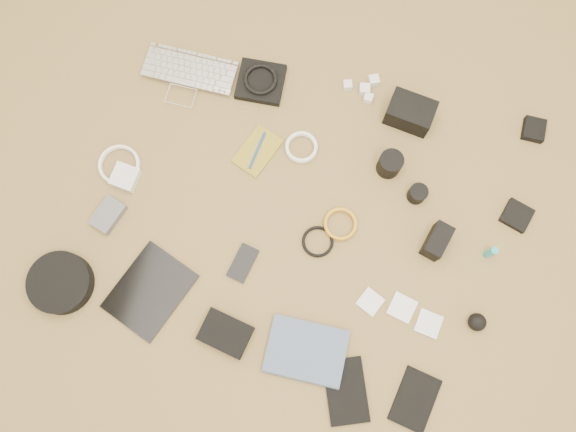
% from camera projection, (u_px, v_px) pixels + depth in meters
% --- Properties ---
extents(laptop, '(0.31, 0.22, 0.02)m').
position_uv_depth(laptop, '(186.00, 82.00, 1.87)').
color(laptop, silver).
rests_on(laptop, ground).
extents(headphone_pouch, '(0.16, 0.15, 0.03)m').
position_uv_depth(headphone_pouch, '(261.00, 82.00, 1.87)').
color(headphone_pouch, black).
rests_on(headphone_pouch, ground).
extents(headphones, '(0.14, 0.14, 0.01)m').
position_uv_depth(headphones, '(260.00, 79.00, 1.85)').
color(headphones, black).
rests_on(headphones, headphone_pouch).
extents(charger_a, '(0.04, 0.04, 0.03)m').
position_uv_depth(charger_a, '(348.00, 85.00, 1.87)').
color(charger_a, silver).
rests_on(charger_a, ground).
extents(charger_b, '(0.04, 0.04, 0.03)m').
position_uv_depth(charger_b, '(365.00, 90.00, 1.86)').
color(charger_b, silver).
rests_on(charger_b, ground).
extents(charger_c, '(0.04, 0.04, 0.03)m').
position_uv_depth(charger_c, '(374.00, 81.00, 1.87)').
color(charger_c, silver).
rests_on(charger_c, ground).
extents(charger_d, '(0.03, 0.03, 0.03)m').
position_uv_depth(charger_d, '(368.00, 98.00, 1.86)').
color(charger_d, silver).
rests_on(charger_d, ground).
extents(dslr_camera, '(0.16, 0.12, 0.08)m').
position_uv_depth(dslr_camera, '(410.00, 113.00, 1.82)').
color(dslr_camera, black).
rests_on(dslr_camera, ground).
extents(lens_pouch, '(0.07, 0.08, 0.03)m').
position_uv_depth(lens_pouch, '(534.00, 130.00, 1.83)').
color(lens_pouch, black).
rests_on(lens_pouch, ground).
extents(notebook_olive, '(0.15, 0.18, 0.01)m').
position_uv_depth(notebook_olive, '(257.00, 151.00, 1.82)').
color(notebook_olive, olive).
rests_on(notebook_olive, ground).
extents(pen_blue, '(0.02, 0.13, 0.01)m').
position_uv_depth(pen_blue, '(257.00, 150.00, 1.82)').
color(pen_blue, '#133A9D').
rests_on(pen_blue, notebook_olive).
extents(cable_white_a, '(0.13, 0.13, 0.01)m').
position_uv_depth(cable_white_a, '(301.00, 148.00, 1.83)').
color(cable_white_a, white).
rests_on(cable_white_a, ground).
extents(lens_a, '(0.09, 0.09, 0.08)m').
position_uv_depth(lens_a, '(390.00, 164.00, 1.78)').
color(lens_a, black).
rests_on(lens_a, ground).
extents(lens_b, '(0.08, 0.08, 0.05)m').
position_uv_depth(lens_b, '(417.00, 194.00, 1.77)').
color(lens_b, black).
rests_on(lens_b, ground).
extents(card_reader, '(0.10, 0.10, 0.02)m').
position_uv_depth(card_reader, '(517.00, 216.00, 1.77)').
color(card_reader, black).
rests_on(card_reader, ground).
extents(power_brick, '(0.09, 0.09, 0.03)m').
position_uv_depth(power_brick, '(125.00, 177.00, 1.79)').
color(power_brick, silver).
rests_on(power_brick, ground).
extents(cable_white_b, '(0.16, 0.16, 0.01)m').
position_uv_depth(cable_white_b, '(120.00, 165.00, 1.81)').
color(cable_white_b, white).
rests_on(cable_white_b, ground).
extents(cable_black, '(0.12, 0.12, 0.01)m').
position_uv_depth(cable_black, '(318.00, 242.00, 1.76)').
color(cable_black, black).
rests_on(cable_black, ground).
extents(cable_yellow, '(0.13, 0.13, 0.01)m').
position_uv_depth(cable_yellow, '(340.00, 224.00, 1.77)').
color(cable_yellow, '#C48B17').
rests_on(cable_yellow, ground).
extents(flash, '(0.08, 0.12, 0.08)m').
position_uv_depth(flash, '(437.00, 241.00, 1.72)').
color(flash, black).
rests_on(flash, ground).
extents(lens_cleaner, '(0.03, 0.03, 0.08)m').
position_uv_depth(lens_cleaner, '(491.00, 252.00, 1.71)').
color(lens_cleaner, '#19A3A4').
rests_on(lens_cleaner, ground).
extents(battery_charger, '(0.10, 0.12, 0.03)m').
position_uv_depth(battery_charger, '(108.00, 215.00, 1.76)').
color(battery_charger, '#525257').
rests_on(battery_charger, ground).
extents(tablet, '(0.27, 0.30, 0.01)m').
position_uv_depth(tablet, '(150.00, 291.00, 1.72)').
color(tablet, black).
rests_on(tablet, ground).
extents(phone, '(0.08, 0.12, 0.01)m').
position_uv_depth(phone, '(243.00, 263.00, 1.74)').
color(phone, black).
rests_on(phone, ground).
extents(filter_case_left, '(0.09, 0.09, 0.01)m').
position_uv_depth(filter_case_left, '(370.00, 302.00, 1.71)').
color(filter_case_left, silver).
rests_on(filter_case_left, ground).
extents(filter_case_mid, '(0.09, 0.09, 0.01)m').
position_uv_depth(filter_case_mid, '(402.00, 308.00, 1.71)').
color(filter_case_mid, silver).
rests_on(filter_case_mid, ground).
extents(filter_case_right, '(0.08, 0.08, 0.01)m').
position_uv_depth(filter_case_right, '(429.00, 324.00, 1.70)').
color(filter_case_right, silver).
rests_on(filter_case_right, ground).
extents(air_blower, '(0.06, 0.06, 0.05)m').
position_uv_depth(air_blower, '(477.00, 322.00, 1.68)').
color(air_blower, black).
rests_on(air_blower, ground).
extents(headphone_case, '(0.19, 0.19, 0.05)m').
position_uv_depth(headphone_case, '(61.00, 283.00, 1.70)').
color(headphone_case, black).
rests_on(headphone_case, ground).
extents(drive_case, '(0.16, 0.13, 0.04)m').
position_uv_depth(drive_case, '(226.00, 333.00, 1.68)').
color(drive_case, black).
rests_on(drive_case, ground).
extents(paperback, '(0.24, 0.18, 0.02)m').
position_uv_depth(paperback, '(300.00, 381.00, 1.65)').
color(paperback, '#445673').
rests_on(paperback, ground).
extents(notebook_black_a, '(0.18, 0.22, 0.01)m').
position_uv_depth(notebook_black_a, '(346.00, 391.00, 1.65)').
color(notebook_black_a, black).
rests_on(notebook_black_a, ground).
extents(notebook_black_b, '(0.14, 0.18, 0.01)m').
position_uv_depth(notebook_black_b, '(415.00, 400.00, 1.65)').
color(notebook_black_b, black).
rests_on(notebook_black_b, ground).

